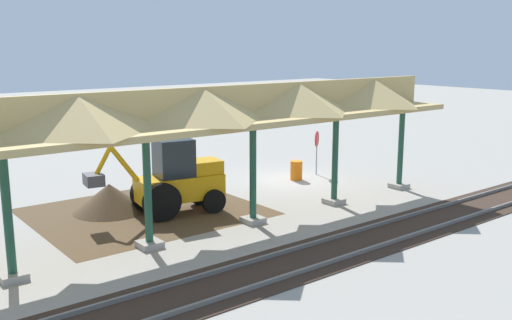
% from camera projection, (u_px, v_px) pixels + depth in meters
% --- Properties ---
extents(ground_plane, '(120.00, 120.00, 0.00)m').
position_uv_depth(ground_plane, '(289.00, 180.00, 26.74)').
color(ground_plane, '#9E998E').
extents(dirt_work_zone, '(8.02, 7.00, 0.01)m').
position_uv_depth(dirt_work_zone, '(145.00, 212.00, 21.57)').
color(dirt_work_zone, brown).
rests_on(dirt_work_zone, ground).
extents(platform_canopy, '(25.69, 3.20, 4.90)m').
position_uv_depth(platform_canopy, '(145.00, 114.00, 16.95)').
color(platform_canopy, '#9E998E').
rests_on(platform_canopy, ground).
extents(rail_tracks, '(60.00, 2.58, 0.15)m').
position_uv_depth(rail_tracks, '(435.00, 219.00, 20.58)').
color(rail_tracks, slate).
rests_on(rail_tracks, ground).
extents(stop_sign, '(0.66, 0.43, 2.13)m').
position_uv_depth(stop_sign, '(317.00, 144.00, 27.52)').
color(stop_sign, gray).
rests_on(stop_sign, ground).
extents(backhoe, '(5.15, 2.14, 2.82)m').
position_uv_depth(backhoe, '(176.00, 180.00, 21.19)').
color(backhoe, orange).
rests_on(backhoe, ground).
extents(dirt_mound, '(5.58, 5.58, 2.14)m').
position_uv_depth(dirt_mound, '(110.00, 211.00, 21.64)').
color(dirt_mound, brown).
rests_on(dirt_mound, ground).
extents(traffic_barrel, '(0.56, 0.56, 0.90)m').
position_uv_depth(traffic_barrel, '(296.00, 170.00, 26.63)').
color(traffic_barrel, orange).
rests_on(traffic_barrel, ground).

